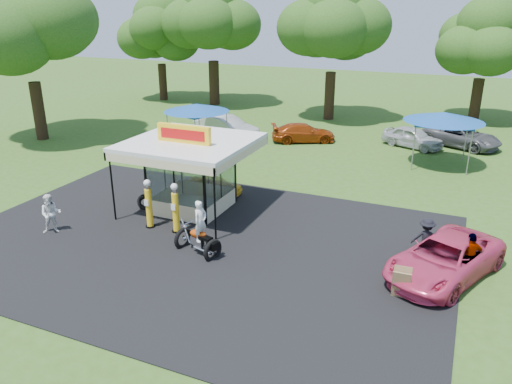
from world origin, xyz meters
TOP-DOWN VIEW (x-y plane):
  - ground at (0.00, 0.00)m, footprint 120.00×120.00m
  - asphalt_apron at (0.00, 2.00)m, footprint 20.00×14.00m
  - gas_station_kiosk at (-2.00, 4.99)m, footprint 5.40×5.40m
  - gas_pump_left at (-2.66, 2.42)m, footprint 0.41×0.41m
  - gas_pump_right at (-1.34, 2.46)m, footprint 0.41×0.41m
  - motorcycle at (0.56, 1.14)m, footprint 2.05×1.38m
  - spare_tires at (-4.13, 4.07)m, footprint 0.88×0.63m
  - a_frame_sign at (8.18, 1.07)m, footprint 0.60×0.55m
  - kiosk_car at (-2.00, 7.20)m, footprint 2.82×1.13m
  - pink_sedan at (9.37, 3.08)m, footprint 4.36×5.78m
  - spectator_west at (-6.18, 0.35)m, footprint 1.07×1.03m
  - spectator_east_a at (8.60, 4.33)m, footprint 1.11×0.73m
  - spectator_east_b at (10.17, 3.24)m, footprint 1.12×0.91m
  - bg_car_a at (-6.45, 17.37)m, footprint 5.25×2.81m
  - bg_car_b at (-1.13, 18.87)m, footprint 4.78×3.65m
  - bg_car_c at (6.12, 20.42)m, footprint 4.41×3.11m
  - bg_car_d at (9.16, 21.92)m, footprint 5.68×4.35m
  - tent_west at (-7.13, 14.45)m, footprint 4.31×4.31m
  - tent_east at (8.09, 16.93)m, footprint 4.63×4.63m
  - oak_far_a at (-19.40, 28.98)m, footprint 8.38×8.38m
  - oak_far_b at (-13.45, 28.79)m, footprint 9.53×9.53m
  - oak_far_c at (-1.52, 26.83)m, footprint 9.36×9.36m
  - oak_far_d at (9.75, 30.97)m, footprint 8.07×8.07m
  - oak_near at (-18.65, 12.11)m, footprint 10.44×10.44m

SIDE VIEW (x-z plane):
  - ground at x=0.00m, z-range 0.00..0.00m
  - asphalt_apron at x=0.00m, z-range 0.00..0.04m
  - spare_tires at x=-4.13m, z-range -0.01..0.71m
  - kiosk_car at x=-2.00m, z-range 0.00..0.96m
  - a_frame_sign at x=8.18m, z-range 0.01..1.06m
  - bg_car_b at x=-1.13m, z-range 0.00..1.29m
  - bg_car_c at x=6.12m, z-range 0.00..1.39m
  - bg_car_d at x=9.16m, z-range 0.00..1.43m
  - pink_sedan at x=9.37m, z-range 0.00..1.46m
  - spectator_east_a at x=8.60m, z-range 0.00..1.62m
  - bg_car_a at x=-6.45m, z-range 0.00..1.64m
  - spectator_west at x=-6.18m, z-range 0.00..1.73m
  - spectator_east_b at x=10.17m, z-range 0.00..1.78m
  - motorcycle at x=0.56m, z-range -0.26..2.07m
  - gas_pump_left at x=-2.66m, z-range -0.05..2.17m
  - gas_pump_right at x=-1.34m, z-range -0.05..2.18m
  - gas_station_kiosk at x=-2.00m, z-range -0.31..3.87m
  - tent_west at x=-7.13m, z-range 1.22..4.23m
  - tent_east at x=8.09m, z-range 1.31..4.55m
  - oak_far_d at x=9.75m, z-range 1.32..10.93m
  - oak_far_a at x=-19.40m, z-range 1.35..11.29m
  - oak_far_c at x=-1.52m, z-range 1.49..12.52m
  - oak_far_b at x=-13.45m, z-range 1.57..12.94m
  - oak_near at x=-18.65m, z-range 1.52..13.55m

